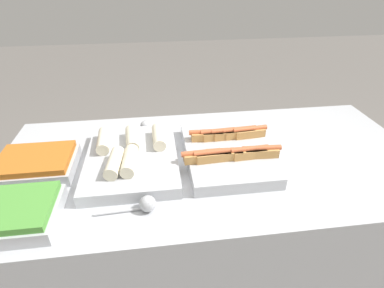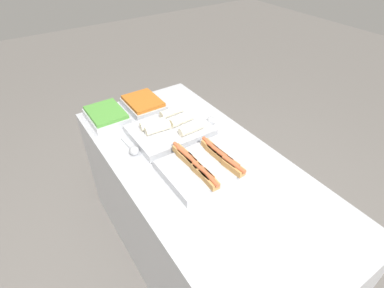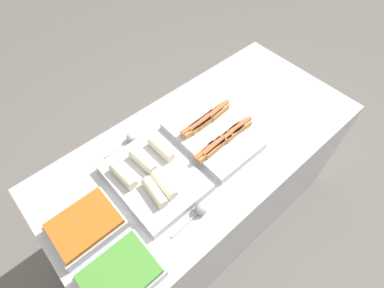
% 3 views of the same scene
% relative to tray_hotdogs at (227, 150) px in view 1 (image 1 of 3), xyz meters
% --- Properties ---
extents(ground_plane, '(12.00, 12.00, 0.00)m').
position_rel_tray_hotdogs_xyz_m(ground_plane, '(-0.06, 0.00, -0.94)').
color(ground_plane, slate).
extents(counter, '(1.82, 0.87, 0.90)m').
position_rel_tray_hotdogs_xyz_m(counter, '(-0.06, 0.00, -0.49)').
color(counter, '#B7BABF').
rests_on(counter, ground_plane).
extents(tray_hotdogs, '(0.40, 0.48, 0.10)m').
position_rel_tray_hotdogs_xyz_m(tray_hotdogs, '(0.00, 0.00, 0.00)').
color(tray_hotdogs, '#B7BABF').
rests_on(tray_hotdogs, counter).
extents(tray_wraps, '(0.37, 0.48, 0.10)m').
position_rel_tray_hotdogs_xyz_m(tray_wraps, '(-0.40, 0.00, -0.00)').
color(tray_wraps, '#B7BABF').
rests_on(tray_wraps, counter).
extents(tray_side_front, '(0.30, 0.23, 0.07)m').
position_rel_tray_hotdogs_xyz_m(tray_side_front, '(-0.78, -0.27, -0.00)').
color(tray_side_front, '#B7BABF').
rests_on(tray_side_front, counter).
extents(tray_side_back, '(0.30, 0.23, 0.07)m').
position_rel_tray_hotdogs_xyz_m(tray_side_back, '(-0.78, 0.00, -0.00)').
color(tray_side_back, '#B7BABF').
rests_on(tray_side_back, counter).
extents(serving_spoon_near, '(0.21, 0.06, 0.06)m').
position_rel_tray_hotdogs_xyz_m(serving_spoon_near, '(-0.35, -0.28, -0.01)').
color(serving_spoon_near, '#B2B5BA').
rests_on(serving_spoon_near, counter).
extents(serving_spoon_far, '(0.20, 0.06, 0.06)m').
position_rel_tray_hotdogs_xyz_m(serving_spoon_far, '(-0.35, 0.28, -0.01)').
color(serving_spoon_far, '#B2B5BA').
rests_on(serving_spoon_far, counter).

